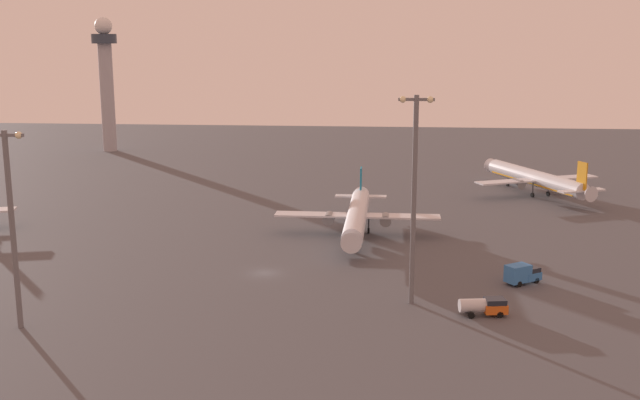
% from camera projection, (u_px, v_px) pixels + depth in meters
% --- Properties ---
extents(ground_plane, '(416.00, 416.00, 0.00)m').
position_uv_depth(ground_plane, '(265.00, 273.00, 119.52)').
color(ground_plane, '#4C4C51').
extents(control_tower, '(8.00, 8.00, 43.14)m').
position_uv_depth(control_tower, '(106.00, 75.00, 246.20)').
color(control_tower, '#A8A8B2').
rests_on(control_tower, ground).
extents(airplane_mid_apron, '(30.94, 39.82, 10.24)m').
position_uv_depth(airplane_mid_apron, '(357.00, 216.00, 141.62)').
color(airplane_mid_apron, silver).
rests_on(airplane_mid_apron, ground).
extents(airplane_taxiway_distant, '(30.28, 38.34, 10.40)m').
position_uv_depth(airplane_taxiway_distant, '(536.00, 179.00, 178.70)').
color(airplane_taxiway_distant, silver).
rests_on(airplane_taxiway_distant, ground).
extents(catering_truck, '(5.98, 5.16, 3.05)m').
position_uv_depth(catering_truck, '(522.00, 274.00, 114.06)').
color(catering_truck, '#3372BF').
rests_on(catering_truck, ground).
extents(fuel_truck, '(6.55, 3.19, 2.35)m').
position_uv_depth(fuel_truck, '(485.00, 306.00, 100.89)').
color(fuel_truck, '#D85919').
rests_on(fuel_truck, ground).
extents(apron_light_west, '(4.80, 0.90, 25.29)m').
position_uv_depth(apron_light_west, '(11.00, 217.00, 93.96)').
color(apron_light_west, slate).
rests_on(apron_light_west, ground).
extents(apron_light_central, '(4.80, 0.90, 28.88)m').
position_uv_depth(apron_light_central, '(414.00, 188.00, 102.52)').
color(apron_light_central, slate).
rests_on(apron_light_central, ground).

